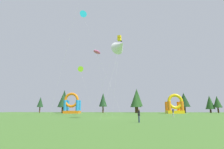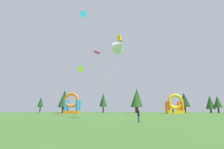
{
  "view_description": "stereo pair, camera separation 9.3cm",
  "coord_description": "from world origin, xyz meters",
  "px_view_note": "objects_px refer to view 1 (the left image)",
  "views": [
    {
      "loc": [
        2.58,
        -32.2,
        1.53
      ],
      "look_at": [
        0.0,
        8.11,
        9.7
      ],
      "focal_mm": 27.58,
      "sensor_mm": 36.0,
      "label": 1
    },
    {
      "loc": [
        2.68,
        -32.19,
        1.53
      ],
      "look_at": [
        0.0,
        8.11,
        9.7
      ],
      "focal_mm": 27.58,
      "sensor_mm": 36.0,
      "label": 2
    }
  ],
  "objects_px": {
    "kite_cyan_delta": "(82,15)",
    "kite_pink_parafoil": "(97,52)",
    "kite_lime_delta": "(80,69)",
    "kite_yellow_box": "(119,38)",
    "kite_white_delta": "(120,46)",
    "kite_black_parafoil": "(120,40)",
    "inflatable_red_slide": "(175,106)",
    "inflatable_yellow_castle": "(72,106)",
    "person_far_side": "(139,114)",
    "person_near_camera": "(173,112)"
  },
  "relations": [
    {
      "from": "kite_lime_delta",
      "to": "person_near_camera",
      "type": "bearing_deg",
      "value": -24.93
    },
    {
      "from": "inflatable_red_slide",
      "to": "kite_pink_parafoil",
      "type": "bearing_deg",
      "value": -135.58
    },
    {
      "from": "kite_yellow_box",
      "to": "person_near_camera",
      "type": "bearing_deg",
      "value": 6.8
    },
    {
      "from": "kite_black_parafoil",
      "to": "kite_white_delta",
      "type": "bearing_deg",
      "value": -88.97
    },
    {
      "from": "kite_black_parafoil",
      "to": "person_far_side",
      "type": "xyz_separation_m",
      "value": [
        2.53,
        -21.51,
        -18.31
      ]
    },
    {
      "from": "kite_pink_parafoil",
      "to": "person_near_camera",
      "type": "bearing_deg",
      "value": -10.52
    },
    {
      "from": "kite_white_delta",
      "to": "kite_yellow_box",
      "type": "bearing_deg",
      "value": 91.65
    },
    {
      "from": "kite_lime_delta",
      "to": "person_far_side",
      "type": "height_order",
      "value": "kite_lime_delta"
    },
    {
      "from": "kite_lime_delta",
      "to": "kite_yellow_box",
      "type": "distance_m",
      "value": 17.19
    },
    {
      "from": "kite_black_parafoil",
      "to": "inflatable_red_slide",
      "type": "height_order",
      "value": "kite_black_parafoil"
    },
    {
      "from": "inflatable_yellow_castle",
      "to": "kite_lime_delta",
      "type": "bearing_deg",
      "value": -67.5
    },
    {
      "from": "kite_yellow_box",
      "to": "kite_lime_delta",
      "type": "bearing_deg",
      "value": 134.6
    },
    {
      "from": "inflatable_red_slide",
      "to": "inflatable_yellow_castle",
      "type": "height_order",
      "value": "inflatable_yellow_castle"
    },
    {
      "from": "kite_cyan_delta",
      "to": "kite_black_parafoil",
      "type": "bearing_deg",
      "value": 18.89
    },
    {
      "from": "kite_cyan_delta",
      "to": "kite_white_delta",
      "type": "distance_m",
      "value": 20.34
    },
    {
      "from": "kite_white_delta",
      "to": "person_near_camera",
      "type": "height_order",
      "value": "kite_white_delta"
    },
    {
      "from": "kite_pink_parafoil",
      "to": "person_far_side",
      "type": "relative_size",
      "value": 10.23
    },
    {
      "from": "kite_cyan_delta",
      "to": "kite_pink_parafoil",
      "type": "distance_m",
      "value": 10.3
    },
    {
      "from": "kite_black_parafoil",
      "to": "inflatable_yellow_castle",
      "type": "bearing_deg",
      "value": 130.47
    },
    {
      "from": "kite_lime_delta",
      "to": "kite_pink_parafoil",
      "type": "bearing_deg",
      "value": -50.91
    },
    {
      "from": "kite_white_delta",
      "to": "person_near_camera",
      "type": "xyz_separation_m",
      "value": [
        10.78,
        10.26,
        -10.85
      ]
    },
    {
      "from": "kite_cyan_delta",
      "to": "inflatable_red_slide",
      "type": "height_order",
      "value": "kite_cyan_delta"
    },
    {
      "from": "kite_pink_parafoil",
      "to": "kite_yellow_box",
      "type": "relative_size",
      "value": 0.9
    },
    {
      "from": "kite_pink_parafoil",
      "to": "kite_black_parafoil",
      "type": "bearing_deg",
      "value": 19.92
    },
    {
      "from": "kite_cyan_delta",
      "to": "kite_pink_parafoil",
      "type": "relative_size",
      "value": 1.64
    },
    {
      "from": "kite_lime_delta",
      "to": "kite_yellow_box",
      "type": "xyz_separation_m",
      "value": [
        11.73,
        -11.9,
        4.03
      ]
    },
    {
      "from": "kite_cyan_delta",
      "to": "kite_lime_delta",
      "type": "height_order",
      "value": "kite_cyan_delta"
    },
    {
      "from": "kite_pink_parafoil",
      "to": "kite_black_parafoil",
      "type": "height_order",
      "value": "kite_black_parafoil"
    },
    {
      "from": "kite_yellow_box",
      "to": "person_far_side",
      "type": "relative_size",
      "value": 11.39
    },
    {
      "from": "kite_yellow_box",
      "to": "inflatable_red_slide",
      "type": "relative_size",
      "value": 2.51
    },
    {
      "from": "kite_cyan_delta",
      "to": "kite_white_delta",
      "type": "xyz_separation_m",
      "value": [
        9.62,
        -12.21,
        -13.12
      ]
    },
    {
      "from": "kite_pink_parafoil",
      "to": "person_far_side",
      "type": "xyz_separation_m",
      "value": [
        8.17,
        -19.47,
        -14.54
      ]
    },
    {
      "from": "kite_pink_parafoil",
      "to": "inflatable_red_slide",
      "type": "distance_m",
      "value": 37.37
    },
    {
      "from": "kite_lime_delta",
      "to": "person_far_side",
      "type": "distance_m",
      "value": 32.79
    },
    {
      "from": "person_far_side",
      "to": "person_near_camera",
      "type": "height_order",
      "value": "person_near_camera"
    },
    {
      "from": "kite_cyan_delta",
      "to": "kite_yellow_box",
      "type": "bearing_deg",
      "value": -19.22
    },
    {
      "from": "kite_yellow_box",
      "to": "person_far_side",
      "type": "height_order",
      "value": "kite_yellow_box"
    },
    {
      "from": "person_near_camera",
      "to": "inflatable_red_slide",
      "type": "height_order",
      "value": "inflatable_red_slide"
    },
    {
      "from": "kite_lime_delta",
      "to": "person_near_camera",
      "type": "xyz_separation_m",
      "value": [
        22.76,
        -10.58,
        -11.97
      ]
    },
    {
      "from": "kite_lime_delta",
      "to": "kite_black_parafoil",
      "type": "distance_m",
      "value": 14.33
    },
    {
      "from": "person_far_side",
      "to": "inflatable_red_slide",
      "type": "relative_size",
      "value": 0.22
    },
    {
      "from": "person_far_side",
      "to": "inflatable_red_slide",
      "type": "bearing_deg",
      "value": 145.76
    },
    {
      "from": "kite_yellow_box",
      "to": "kite_white_delta",
      "type": "relative_size",
      "value": 1.34
    },
    {
      "from": "kite_pink_parafoil",
      "to": "person_far_side",
      "type": "height_order",
      "value": "kite_pink_parafoil"
    },
    {
      "from": "kite_cyan_delta",
      "to": "person_near_camera",
      "type": "height_order",
      "value": "kite_cyan_delta"
    },
    {
      "from": "kite_pink_parafoil",
      "to": "inflatable_red_slide",
      "type": "height_order",
      "value": "kite_pink_parafoil"
    },
    {
      "from": "kite_cyan_delta",
      "to": "inflatable_yellow_castle",
      "type": "xyz_separation_m",
      "value": [
        -9.05,
        24.75,
        -22.12
      ]
    },
    {
      "from": "person_far_side",
      "to": "inflatable_yellow_castle",
      "type": "relative_size",
      "value": 0.2
    },
    {
      "from": "inflatable_red_slide",
      "to": "kite_lime_delta",
      "type": "bearing_deg",
      "value": -151.27
    },
    {
      "from": "kite_cyan_delta",
      "to": "kite_yellow_box",
      "type": "xyz_separation_m",
      "value": [
        9.36,
        -3.26,
        -7.96
      ]
    }
  ]
}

